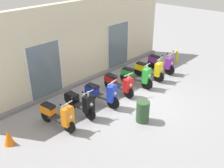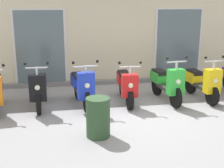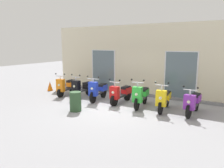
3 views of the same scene
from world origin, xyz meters
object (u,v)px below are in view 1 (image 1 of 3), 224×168
object	(u,v)px
scooter_black	(80,103)
scooter_blue	(102,93)
scooter_purple	(161,63)
traffic_cone	(8,137)
curb_bollard	(177,57)
scooter_yellow	(149,70)
scooter_green	(137,76)
scooter_orange	(58,115)
trash_bin	(143,111)
scooter_red	(119,84)

from	to	relation	value
scooter_black	scooter_blue	world-z (taller)	scooter_blue
scooter_black	scooter_purple	world-z (taller)	scooter_black
traffic_cone	curb_bollard	bearing A→B (deg)	-1.84
scooter_blue	scooter_yellow	world-z (taller)	scooter_yellow
scooter_green	scooter_purple	world-z (taller)	scooter_green
scooter_orange	scooter_black	bearing A→B (deg)	2.71
scooter_orange	curb_bollard	bearing A→B (deg)	0.55
scooter_orange	scooter_yellow	world-z (taller)	scooter_yellow
scooter_black	curb_bollard	world-z (taller)	scooter_black
scooter_blue	trash_bin	bearing A→B (deg)	-84.56
scooter_green	traffic_cone	world-z (taller)	scooter_green
scooter_green	scooter_purple	size ratio (longest dim) A/B	1.04
curb_bollard	scooter_green	bearing A→B (deg)	-178.26
scooter_blue	scooter_yellow	distance (m)	3.15
scooter_red	curb_bollard	distance (m)	4.64
curb_bollard	traffic_cone	xyz separation A→B (m)	(-9.40, 0.30, -0.09)
scooter_orange	scooter_purple	world-z (taller)	scooter_orange
scooter_black	curb_bollard	size ratio (longest dim) A/B	2.26
scooter_yellow	traffic_cone	bearing A→B (deg)	176.71
trash_bin	traffic_cone	bearing A→B (deg)	149.45
scooter_purple	traffic_cone	world-z (taller)	scooter_purple
scooter_blue	scooter_purple	distance (m)	4.24
scooter_orange	scooter_black	distance (m)	1.02
scooter_green	traffic_cone	distance (m)	5.81
scooter_orange	scooter_yellow	distance (m)	5.18
curb_bollard	trash_bin	world-z (taller)	trash_bin
scooter_blue	scooter_yellow	xyz separation A→B (m)	(3.14, 0.03, -0.03)
scooter_blue	scooter_green	bearing A→B (deg)	0.32
curb_bollard	trash_bin	size ratio (longest dim) A/B	0.91
traffic_cone	scooter_red	bearing A→B (deg)	-3.35
scooter_black	traffic_cone	xyz separation A→B (m)	(-2.60, 0.33, -0.23)
scooter_yellow	traffic_cone	size ratio (longest dim) A/B	3.05
scooter_purple	trash_bin	xyz separation A→B (m)	(-4.06, -1.93, -0.08)
scooter_orange	scooter_black	size ratio (longest dim) A/B	0.96
scooter_red	scooter_purple	world-z (taller)	same
scooter_green	scooter_red	bearing A→B (deg)	172.66
scooter_purple	scooter_red	bearing A→B (deg)	179.36
scooter_blue	scooter_purple	world-z (taller)	scooter_blue
scooter_black	scooter_red	distance (m)	2.16
scooter_red	traffic_cone	world-z (taller)	scooter_red
scooter_green	trash_bin	world-z (taller)	scooter_green
scooter_red	trash_bin	size ratio (longest dim) A/B	2.10
scooter_green	scooter_black	bearing A→B (deg)	178.51
scooter_black	scooter_purple	size ratio (longest dim) A/B	1.00
scooter_black	scooter_green	distance (m)	3.19
scooter_black	scooter_yellow	size ratio (longest dim) A/B	1.00
scooter_blue	scooter_red	size ratio (longest dim) A/B	1.01
scooter_blue	traffic_cone	size ratio (longest dim) A/B	3.14
scooter_orange	scooter_green	distance (m)	4.21
scooter_red	scooter_yellow	world-z (taller)	scooter_yellow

